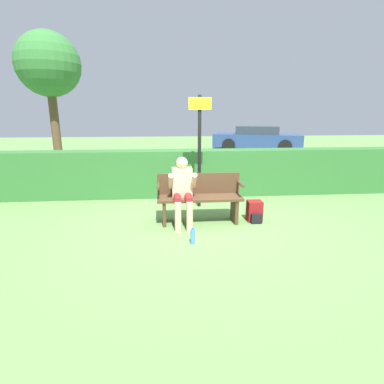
{
  "coord_description": "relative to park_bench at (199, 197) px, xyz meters",
  "views": [
    {
      "loc": [
        -0.58,
        -5.13,
        1.95
      ],
      "look_at": [
        -0.15,
        -0.1,
        0.6
      ],
      "focal_mm": 28.0,
      "sensor_mm": 36.0,
      "label": 1
    }
  ],
  "objects": [
    {
      "name": "park_bench",
      "position": [
        0.0,
        0.0,
        0.0
      ],
      "size": [
        1.52,
        0.47,
        0.87
      ],
      "color": "#513823",
      "rests_on": "ground"
    },
    {
      "name": "hedge_back",
      "position": [
        0.0,
        1.81,
        0.09
      ],
      "size": [
        12.0,
        0.53,
        1.09
      ],
      "color": "#337033",
      "rests_on": "ground"
    },
    {
      "name": "backpack",
      "position": [
        1.01,
        -0.08,
        -0.28
      ],
      "size": [
        0.26,
        0.31,
        0.38
      ],
      "color": "maroon",
      "rests_on": "ground"
    },
    {
      "name": "signpost",
      "position": [
        0.09,
        0.9,
        0.86
      ],
      "size": [
        0.45,
        0.09,
        2.28
      ],
      "color": "black",
      "rests_on": "ground"
    },
    {
      "name": "tree",
      "position": [
        -4.11,
        4.96,
        2.85
      ],
      "size": [
        1.92,
        1.92,
        4.32
      ],
      "color": "brown",
      "rests_on": "ground"
    },
    {
      "name": "water_bottle",
      "position": [
        -0.21,
        -0.98,
        -0.33
      ],
      "size": [
        0.07,
        0.07,
        0.26
      ],
      "color": "#4C8CCC",
      "rests_on": "ground"
    },
    {
      "name": "ground_plane",
      "position": [
        0.0,
        -0.06,
        -0.46
      ],
      "size": [
        40.0,
        40.0,
        0.0
      ],
      "primitive_type": "plane",
      "color": "#668E4C"
    },
    {
      "name": "parked_car",
      "position": [
        4.17,
        10.26,
        0.17
      ],
      "size": [
        4.76,
        3.09,
        1.26
      ],
      "rotation": [
        0.0,
        0.0,
        -0.34
      ],
      "color": "#2D4784",
      "rests_on": "ground"
    },
    {
      "name": "person_seated",
      "position": [
        -0.31,
        -0.13,
        0.21
      ],
      "size": [
        0.49,
        0.63,
        1.2
      ],
      "color": "beige",
      "rests_on": "ground"
    }
  ]
}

